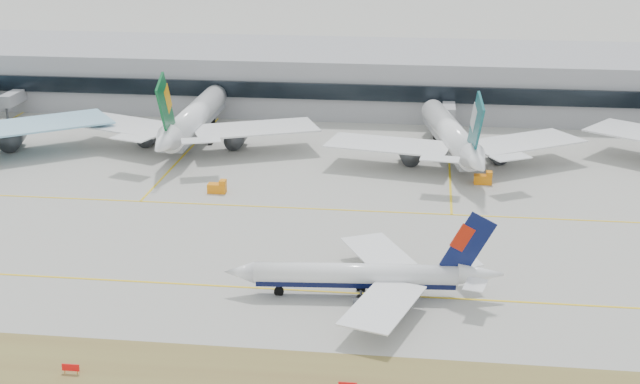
# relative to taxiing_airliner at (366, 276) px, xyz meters

# --- Properties ---
(ground) EXTENTS (3000.00, 3000.00, 0.00)m
(ground) POSITION_rel_taxiing_airliner_xyz_m (-13.10, 5.90, -3.27)
(ground) COLOR #9E9C94
(ground) RESTS_ON ground
(taxiing_airliner) EXTENTS (40.33, 34.94, 13.54)m
(taxiing_airliner) POSITION_rel_taxiing_airliner_xyz_m (0.00, 0.00, 0.00)
(taxiing_airliner) COLOR white
(taxiing_airliner) RESTS_ON ground
(widebody_eva) EXTENTS (60.35, 58.81, 21.50)m
(widebody_eva) POSITION_rel_taxiing_airliner_xyz_m (-45.34, 75.59, 2.45)
(widebody_eva) COLOR white
(widebody_eva) RESTS_ON ground
(widebody_cathay) EXTENTS (55.65, 55.22, 20.21)m
(widebody_cathay) POSITION_rel_taxiing_airliner_xyz_m (13.37, 69.73, 2.11)
(widebody_cathay) COLOR white
(widebody_cathay) RESTS_ON ground
(terminal) EXTENTS (280.00, 43.10, 15.00)m
(terminal) POSITION_rel_taxiing_airliner_xyz_m (-13.10, 120.74, 4.24)
(terminal) COLOR gray
(terminal) RESTS_ON ground
(hold_sign_left) EXTENTS (2.20, 0.15, 1.35)m
(hold_sign_left) POSITION_rel_taxiing_airliner_xyz_m (-34.04, -26.10, -2.39)
(hold_sign_left) COLOR red
(hold_sign_left) RESTS_ON ground
(gse_c) EXTENTS (3.55, 2.00, 2.60)m
(gse_c) POSITION_rel_taxiing_airliner_xyz_m (19.57, 54.66, -2.22)
(gse_c) COLOR orange
(gse_c) RESTS_ON ground
(gse_b) EXTENTS (3.55, 2.00, 2.60)m
(gse_b) POSITION_rel_taxiing_airliner_xyz_m (-31.96, 42.75, -2.22)
(gse_b) COLOR orange
(gse_b) RESTS_ON ground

